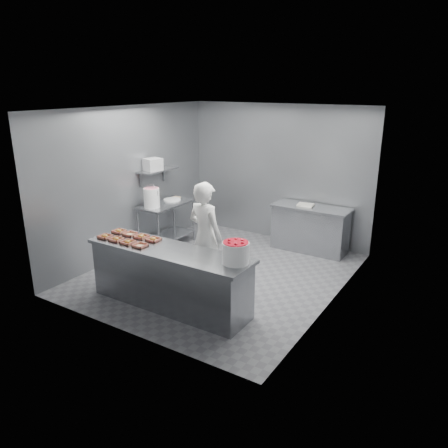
{
  "coord_description": "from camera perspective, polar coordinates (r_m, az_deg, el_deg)",
  "views": [
    {
      "loc": [
        3.8,
        -5.88,
        3.17
      ],
      "look_at": [
        0.22,
        -0.2,
        1.0
      ],
      "focal_mm": 35.0,
      "sensor_mm": 36.0,
      "label": 1
    }
  ],
  "objects": [
    {
      "name": "paper_stack",
      "position": [
        8.65,
        10.62,
        2.48
      ],
      "size": [
        0.32,
        0.25,
        0.04
      ],
      "primitive_type": "cube",
      "rotation": [
        0.0,
        0.0,
        0.1
      ],
      "color": "silver",
      "rests_on": "back_counter"
    },
    {
      "name": "tray_7",
      "position": [
        6.69,
        -9.21,
        -1.99
      ],
      "size": [
        0.19,
        0.18,
        0.06
      ],
      "color": "tan",
      "rests_on": "service_counter"
    },
    {
      "name": "wall_right",
      "position": [
        6.4,
        14.58,
        1.25
      ],
      "size": [
        0.04,
        4.5,
        2.8
      ],
      "primitive_type": "cube",
      "color": "slate",
      "rests_on": "ground"
    },
    {
      "name": "rag",
      "position": [
        9.15,
        -6.26,
        3.48
      ],
      "size": [
        0.15,
        0.13,
        0.02
      ],
      "primitive_type": "cube",
      "rotation": [
        0.0,
        0.0,
        -0.01
      ],
      "color": "#CCB28C",
      "rests_on": "prep_table"
    },
    {
      "name": "wall_shelf",
      "position": [
        8.73,
        -8.63,
        6.99
      ],
      "size": [
        0.35,
        0.9,
        0.03
      ],
      "primitive_type": "cube",
      "color": "slate",
      "rests_on": "wall_left"
    },
    {
      "name": "bucket_lid",
      "position": [
        8.96,
        -6.8,
        3.17
      ],
      "size": [
        0.4,
        0.4,
        0.03
      ],
      "primitive_type": "cylinder",
      "rotation": [
        0.0,
        0.0,
        -0.16
      ],
      "color": "white",
      "rests_on": "prep_table"
    },
    {
      "name": "floor",
      "position": [
        7.69,
        -0.6,
        -6.46
      ],
      "size": [
        4.5,
        4.5,
        0.0
      ],
      "primitive_type": "plane",
      "color": "#4C4C51",
      "rests_on": "ground"
    },
    {
      "name": "appliance",
      "position": [
        8.61,
        -9.28,
        7.69
      ],
      "size": [
        0.34,
        0.37,
        0.23
      ],
      "primitive_type": "cube",
      "rotation": [
        0.0,
        0.0,
        -0.25
      ],
      "color": "gray",
      "rests_on": "wall_shelf"
    },
    {
      "name": "tray_2",
      "position": [
        6.64,
        -12.44,
        -2.33
      ],
      "size": [
        0.19,
        0.18,
        0.06
      ],
      "color": "tan",
      "rests_on": "service_counter"
    },
    {
      "name": "wall_back",
      "position": [
        9.15,
        7.07,
        6.6
      ],
      "size": [
        4.0,
        0.04,
        2.8
      ],
      "primitive_type": "cube",
      "color": "slate",
      "rests_on": "ground"
    },
    {
      "name": "tray_3",
      "position": [
        6.48,
        -10.9,
        -2.76
      ],
      "size": [
        0.19,
        0.18,
        0.04
      ],
      "color": "tan",
      "rests_on": "service_counter"
    },
    {
      "name": "tray_1",
      "position": [
        6.81,
        -13.89,
        -1.94
      ],
      "size": [
        0.19,
        0.18,
        0.06
      ],
      "color": "tan",
      "rests_on": "service_counter"
    },
    {
      "name": "tray_5",
      "position": [
        7.0,
        -12.15,
        -1.28
      ],
      "size": [
        0.19,
        0.18,
        0.04
      ],
      "color": "tan",
      "rests_on": "service_counter"
    },
    {
      "name": "back_counter",
      "position": [
        8.74,
        11.18,
        -0.57
      ],
      "size": [
        1.5,
        0.6,
        0.9
      ],
      "color": "slate",
      "rests_on": "ground"
    },
    {
      "name": "tray_4",
      "position": [
        7.16,
        -13.56,
        -0.91
      ],
      "size": [
        0.19,
        0.18,
        0.06
      ],
      "color": "tan",
      "rests_on": "service_counter"
    },
    {
      "name": "tray_0",
      "position": [
        6.97,
        -15.27,
        -1.57
      ],
      "size": [
        0.19,
        0.18,
        0.06
      ],
      "color": "tan",
      "rests_on": "service_counter"
    },
    {
      "name": "tray_6",
      "position": [
        6.84,
        -10.73,
        -1.62
      ],
      "size": [
        0.19,
        0.18,
        0.06
      ],
      "color": "tan",
      "rests_on": "service_counter"
    },
    {
      "name": "glaze_bucket",
      "position": [
        8.44,
        -9.44,
        3.45
      ],
      "size": [
        0.32,
        0.3,
        0.46
      ],
      "color": "white",
      "rests_on": "prep_table"
    },
    {
      "name": "worker",
      "position": [
        6.84,
        -2.44,
        -1.68
      ],
      "size": [
        0.7,
        0.52,
        1.76
      ],
      "primitive_type": "imported",
      "rotation": [
        0.0,
        0.0,
        2.98
      ],
      "color": "white",
      "rests_on": "ground"
    },
    {
      "name": "ceiling",
      "position": [
        7.02,
        -0.68,
        14.86
      ],
      "size": [
        4.5,
        4.5,
        0.0
      ],
      "primitive_type": "plane",
      "rotation": [
        3.14,
        0.0,
        0.0
      ],
      "color": "white",
      "rests_on": "wall_back"
    },
    {
      "name": "prep_table",
      "position": [
        8.86,
        -7.5,
        0.81
      ],
      "size": [
        0.6,
        1.2,
        0.9
      ],
      "color": "slate",
      "rests_on": "ground"
    },
    {
      "name": "strawberry_tub",
      "position": [
        5.75,
        1.53,
        -3.65
      ],
      "size": [
        0.36,
        0.36,
        0.3
      ],
      "color": "white",
      "rests_on": "service_counter"
    },
    {
      "name": "wall_left",
      "position": [
        8.45,
        -12.16,
        5.39
      ],
      "size": [
        0.04,
        4.5,
        2.8
      ],
      "primitive_type": "cube",
      "color": "slate",
      "rests_on": "ground"
    },
    {
      "name": "service_counter",
      "position": [
        6.51,
        -7.11,
        -6.93
      ],
      "size": [
        2.6,
        0.7,
        0.9
      ],
      "color": "slate",
      "rests_on": "ground"
    }
  ]
}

